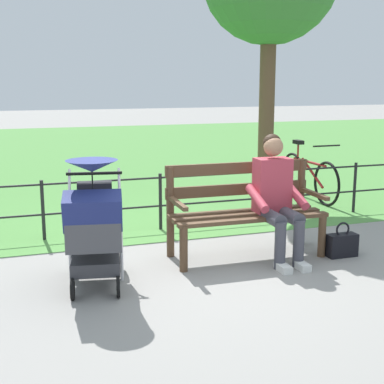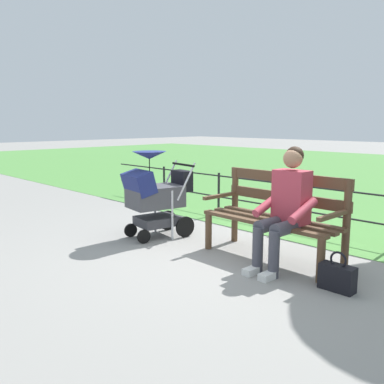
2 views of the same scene
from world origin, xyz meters
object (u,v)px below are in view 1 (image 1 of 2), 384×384
(handbag, at_px, (342,245))
(park_bench, at_px, (244,206))
(stroller, at_px, (94,222))
(person_on_bench, at_px, (277,194))
(bicycle, at_px, (308,176))

(handbag, bearing_deg, park_bench, -22.60)
(park_bench, bearing_deg, stroller, 14.77)
(person_on_bench, relative_size, stroller, 1.11)
(park_bench, height_order, bicycle, park_bench)
(park_bench, relative_size, handbag, 4.35)
(person_on_bench, relative_size, handbag, 3.45)
(bicycle, bearing_deg, handbag, 66.70)
(park_bench, height_order, stroller, stroller)
(stroller, distance_m, handbag, 2.61)
(stroller, xyz_separation_m, bicycle, (-3.68, -2.62, -0.23))
(park_bench, relative_size, bicycle, 0.97)
(stroller, relative_size, bicycle, 0.69)
(park_bench, distance_m, person_on_bench, 0.37)
(person_on_bench, xyz_separation_m, handbag, (-0.69, 0.17, -0.55))
(person_on_bench, distance_m, bicycle, 3.03)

